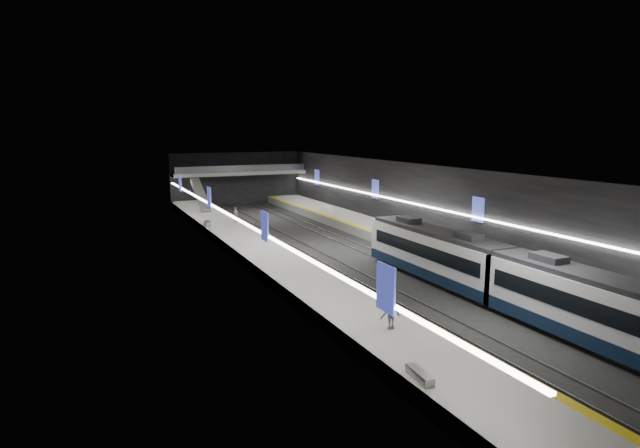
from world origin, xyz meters
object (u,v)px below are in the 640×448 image
bench_left_near (420,375)px  train (503,275)px  bench_left_far (207,223)px  passenger_left_b (391,313)px  passenger_right_a (522,267)px  escalator (200,195)px  bench_right_far (406,229)px  passenger_left_a (236,215)px  passenger_right_b (487,250)px

bench_left_near → train: bearing=38.2°
bench_left_far → passenger_left_b: size_ratio=1.10×
bench_left_far → passenger_right_a: size_ratio=1.05×
escalator → bench_right_far: size_ratio=4.78×
bench_right_far → passenger_right_a: 19.19m
passenger_left_a → bench_left_near: bearing=-24.7°
bench_left_far → bench_right_far: (18.32, -11.70, -0.04)m
passenger_left_a → passenger_left_b: bearing=-22.3°
bench_left_near → bench_left_far: bearing=94.7°
bench_left_near → passenger_left_b: size_ratio=0.94×
bench_right_far → passenger_right_a: bearing=-115.3°
bench_right_far → passenger_left_b: 28.35m
passenger_right_a → escalator: bearing=38.9°
bench_left_near → bench_right_far: size_ratio=1.02×
passenger_right_a → bench_right_far: bearing=13.0°
passenger_right_a → passenger_right_b: 5.15m
bench_right_far → passenger_right_a: size_ratio=0.88×
bench_left_far → passenger_right_a: (15.37, -30.64, 0.71)m
train → passenger_right_b: (4.63, 6.79, -0.22)m
bench_left_near → passenger_left_a: bearing=89.9°
passenger_right_b → passenger_left_a: size_ratio=1.16×
bench_right_far → passenger_right_a: passenger_right_a is taller
train → bench_left_far: size_ratio=14.84×
train → passenger_left_a: train is taller
bench_left_near → passenger_left_a: 41.53m
passenger_left_a → train: bearing=-5.6°
escalator → bench_left_near: escalator is taller
passenger_left_b → train: bearing=-167.2°
bench_left_near → escalator: bearing=92.5°
passenger_left_a → passenger_left_b: (-1.51, -35.82, 0.06)m
escalator → passenger_right_b: size_ratio=4.08×
train → bench_right_far: train is taller
train → passenger_left_b: size_ratio=16.25×
escalator → bench_left_far: (-2.00, -12.80, -1.66)m
bench_left_near → passenger_right_b: passenger_right_b is taller
train → passenger_right_b: bearing=55.7°
bench_left_far → passenger_left_b: bearing=-79.2°
escalator → passenger_right_a: bearing=-72.9°
train → bench_left_near: bearing=-146.4°
bench_left_near → passenger_right_b: (16.63, 14.76, 0.77)m
escalator → passenger_right_a: escalator is taller
passenger_right_b → passenger_left_b: passenger_right_b is taller
bench_left_far → passenger_left_b: 34.91m
passenger_right_b → escalator: bearing=51.8°
train → bench_right_far: (6.32, 20.75, -0.99)m
escalator → passenger_right_a: size_ratio=4.21×
train → bench_left_far: (-12.00, 32.44, -0.95)m
bench_right_far → passenger_left_a: 19.51m
escalator → bench_left_near: size_ratio=4.67×
escalator → passenger_left_a: escalator is taller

